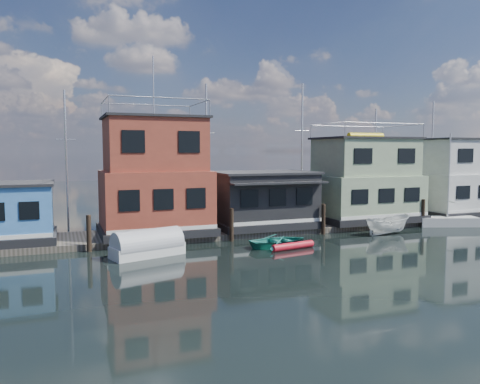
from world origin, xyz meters
name	(u,v)px	position (x,y,z in m)	size (l,w,h in m)	color
ground	(367,268)	(0.00, 0.00, 0.00)	(160.00, 160.00, 0.00)	black
dock	(269,228)	(0.00, 12.00, 0.20)	(48.00, 5.00, 0.40)	#595147
houseboat_red	(155,179)	(-8.50, 12.00, 4.10)	(7.40, 5.90, 11.86)	black
houseboat_dark	(263,199)	(-0.50, 11.98, 2.42)	(7.40, 6.10, 4.06)	black
houseboat_green	(365,181)	(8.50, 12.00, 3.55)	(8.40, 5.90, 7.03)	black
houseboat_white	(459,179)	(18.50, 12.00, 3.54)	(8.40, 5.90, 6.66)	black
pilings	(281,222)	(-0.33, 9.20, 1.10)	(42.28, 0.28, 2.20)	#2D2116
background_masts	(289,156)	(4.76, 18.00, 5.55)	(36.40, 0.16, 12.00)	silver
red_kayak	(293,246)	(-1.42, 5.42, 0.22)	(0.44, 0.44, 2.98)	red
tarp_runabout	(148,245)	(-9.98, 6.77, 0.62)	(4.36, 2.69, 1.65)	silver
motorboat	(388,225)	(7.27, 7.49, 0.71)	(1.39, 3.70, 1.43)	white
day_sailer	(447,221)	(14.27, 8.97, 0.43)	(4.90, 3.03, 7.34)	silver
dinghy_teal	(279,241)	(-1.90, 6.35, 0.38)	(2.63, 3.68, 0.76)	teal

